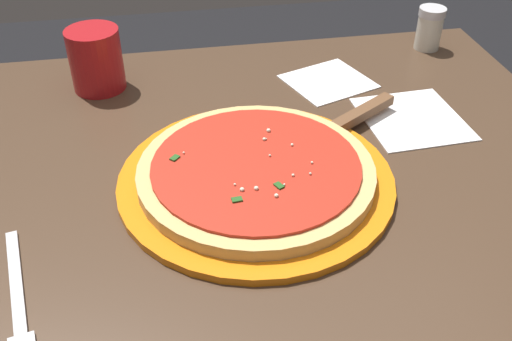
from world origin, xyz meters
name	(u,v)px	position (x,y,z in m)	size (l,w,h in m)	color
restaurant_table	(258,252)	(0.00, 0.00, 0.60)	(0.91, 0.71, 0.77)	black
serving_plate	(256,180)	(0.01, 0.05, 0.78)	(0.34, 0.34, 0.01)	orange
pizza	(256,171)	(0.01, 0.05, 0.79)	(0.29, 0.29, 0.02)	#DBB26B
pizza_server	(343,125)	(-0.13, -0.04, 0.79)	(0.21, 0.16, 0.01)	silver
cup_tall_drink	(96,60)	(0.21, -0.24, 0.82)	(0.08, 0.08, 0.10)	#B2191E
napkin_folded_right	(412,119)	(-0.24, -0.06, 0.78)	(0.14, 0.15, 0.00)	white
napkin_loose_left	(328,81)	(-0.15, -0.19, 0.78)	(0.12, 0.12, 0.00)	white
fork	(18,301)	(0.28, 0.20, 0.78)	(0.06, 0.19, 0.00)	silver
parmesan_shaker	(430,28)	(-0.36, -0.28, 0.81)	(0.05, 0.05, 0.07)	silver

